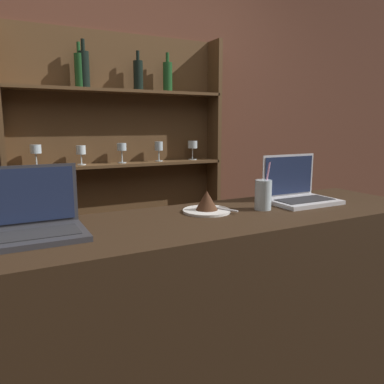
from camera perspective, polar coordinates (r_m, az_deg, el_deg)
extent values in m
cube|color=black|center=(1.62, 0.77, -21.01)|extent=(2.07, 0.53, 0.97)
cube|color=brown|center=(2.67, -13.31, 10.41)|extent=(7.00, 0.06, 2.70)
cube|color=brown|center=(2.50, -26.50, 0.78)|extent=(0.03, 0.18, 1.93)
cube|color=brown|center=(2.89, 3.26, 2.98)|extent=(0.03, 0.18, 1.93)
cube|color=brown|center=(2.68, -11.03, 2.25)|extent=(1.47, 0.02, 1.93)
cube|color=brown|center=(2.68, -10.25, -6.16)|extent=(1.43, 0.18, 0.02)
cube|color=brown|center=(2.59, -10.59, 4.14)|extent=(1.43, 0.18, 0.02)
cube|color=brown|center=(2.59, -10.95, 14.84)|extent=(1.43, 0.18, 0.02)
cylinder|color=silver|center=(2.49, -22.57, 3.60)|extent=(0.06, 0.06, 0.01)
cylinder|color=silver|center=(2.49, -22.64, 4.56)|extent=(0.01, 0.01, 0.08)
cylinder|color=silver|center=(2.48, -22.74, 6.07)|extent=(0.07, 0.07, 0.05)
cylinder|color=silver|center=(2.53, -16.47, 4.04)|extent=(0.05, 0.05, 0.01)
cylinder|color=silver|center=(2.52, -16.51, 4.82)|extent=(0.01, 0.01, 0.06)
cylinder|color=silver|center=(2.52, -16.58, 6.18)|extent=(0.06, 0.06, 0.06)
cylinder|color=silver|center=(2.59, -10.60, 4.43)|extent=(0.06, 0.06, 0.01)
cylinder|color=silver|center=(2.59, -10.63, 5.36)|extent=(0.01, 0.01, 0.08)
cylinder|color=silver|center=(2.58, -10.68, 6.79)|extent=(0.06, 0.06, 0.05)
cylinder|color=silver|center=(2.68, -5.06, 4.75)|extent=(0.05, 0.05, 0.01)
cylinder|color=silver|center=(2.68, -5.07, 5.57)|extent=(0.01, 0.01, 0.07)
cylinder|color=silver|center=(2.67, -5.10, 7.00)|extent=(0.06, 0.06, 0.06)
cylinder|color=silver|center=(2.79, 0.08, 5.01)|extent=(0.06, 0.06, 0.01)
cylinder|color=silver|center=(2.79, 0.08, 5.88)|extent=(0.01, 0.01, 0.08)
cylinder|color=silver|center=(2.78, 0.08, 7.26)|extent=(0.07, 0.07, 0.05)
cylinder|color=black|center=(2.64, -8.19, 17.13)|extent=(0.06, 0.06, 0.19)
cylinder|color=black|center=(2.66, -8.27, 19.86)|extent=(0.02, 0.02, 0.06)
cylinder|color=#1E4C23|center=(2.72, -3.74, 17.05)|extent=(0.06, 0.06, 0.20)
cylinder|color=#1E4C23|center=(2.73, -3.77, 19.76)|extent=(0.02, 0.02, 0.07)
cylinder|color=#1E4C23|center=(2.54, -16.76, 17.25)|extent=(0.06, 0.06, 0.21)
cylinder|color=#1E4C23|center=(2.56, -16.93, 20.29)|extent=(0.02, 0.02, 0.07)
cylinder|color=black|center=(2.55, -16.13, 17.43)|extent=(0.07, 0.07, 0.22)
cylinder|color=black|center=(2.57, -16.30, 20.68)|extent=(0.02, 0.02, 0.07)
cube|color=#333338|center=(1.28, -23.09, -6.20)|extent=(0.32, 0.24, 0.02)
cube|color=#28282B|center=(1.27, -23.08, -5.88)|extent=(0.28, 0.13, 0.00)
cube|color=#333338|center=(1.37, -23.79, -0.46)|extent=(0.32, 0.00, 0.20)
cube|color=#1E2847|center=(1.37, -23.78, -0.48)|extent=(0.30, 0.01, 0.18)
cube|color=silver|center=(1.78, 16.56, -1.38)|extent=(0.30, 0.21, 0.02)
cube|color=#28282B|center=(1.77, 16.82, -1.11)|extent=(0.26, 0.12, 0.00)
cube|color=silver|center=(1.84, 14.46, 2.49)|extent=(0.30, 0.00, 0.20)
cube|color=#1E2847|center=(1.84, 14.51, 2.48)|extent=(0.28, 0.01, 0.18)
cylinder|color=white|center=(1.54, 2.25, -2.88)|extent=(0.20, 0.20, 0.01)
cone|color=#422616|center=(1.53, 2.26, -1.26)|extent=(0.09, 0.09, 0.08)
cube|color=#B7B7BC|center=(1.55, 4.27, -2.51)|extent=(0.08, 0.16, 0.00)
cylinder|color=silver|center=(1.60, 10.79, -0.43)|extent=(0.07, 0.07, 0.13)
cylinder|color=#EA9EC6|center=(1.60, 11.18, 0.93)|extent=(0.04, 0.01, 0.20)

